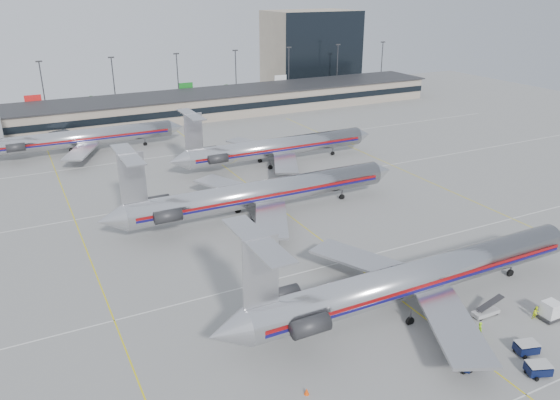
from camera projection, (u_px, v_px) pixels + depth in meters
ground at (397, 297)px, 62.79m from camera, size 260.00×260.00×0.00m
apron_markings at (348, 260)px, 71.07m from camera, size 160.00×0.15×0.02m
terminal at (162, 108)px, 142.73m from camera, size 162.00×17.00×6.25m
light_mast_row at (147, 79)px, 152.33m from camera, size 163.60×0.40×15.28m
distant_building at (311, 48)px, 190.25m from camera, size 30.00×20.00×25.00m
jet_foreground at (413, 278)px, 59.44m from camera, size 48.79×28.73×12.77m
jet_second_row at (256, 193)px, 83.32m from camera, size 48.99×28.85×12.82m
jet_third_row at (274, 147)px, 107.53m from camera, size 44.12×27.14×12.06m
jet_back_row at (80, 138)px, 114.45m from camera, size 43.02×26.46×11.76m
tug_left at (466, 362)px, 50.82m from camera, size 2.29×1.97×1.68m
tug_center at (473, 359)px, 51.07m from camera, size 2.52×1.37×2.00m
cart_inner at (526, 348)px, 53.06m from camera, size 2.43×1.96×1.20m
cart_outer at (538, 369)px, 50.15m from camera, size 2.52×2.13×1.21m
uld_container at (551, 311)px, 58.24m from camera, size 2.01×1.68×2.12m
belt_loader at (486, 311)px, 59.15m from camera, size 3.75×1.19×1.98m
ramp_worker_near at (480, 330)px, 55.26m from camera, size 0.71×0.81×1.86m
ramp_worker_far at (536, 313)px, 58.49m from camera, size 0.80×0.66×1.51m
cone_right at (558, 314)px, 59.03m from camera, size 0.53×0.53×0.63m
cone_left at (307, 391)px, 47.84m from camera, size 0.60×0.60×0.63m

